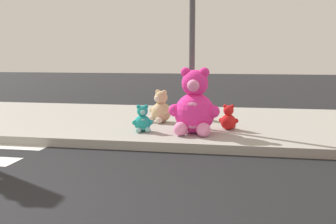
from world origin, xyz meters
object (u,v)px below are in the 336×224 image
Objects in this scene: plush_tan at (160,109)px; plush_red at (228,119)px; plush_teal at (143,121)px; sign_pole at (192,37)px; plush_pink_large at (194,107)px; plush_yellow at (200,110)px.

plush_tan is 1.50m from plush_red.
plush_teal is at bearing -96.89° from plush_tan.
plush_teal is at bearing -143.55° from sign_pole.
plush_red is at bearing 38.14° from plush_pink_large.
plush_red is at bearing 17.41° from plush_teal.
plush_red is (0.61, -0.99, -0.02)m from plush_yellow.
plush_yellow is (-0.03, 1.45, -0.26)m from plush_pink_large.
sign_pole reaches higher than plush_tan.
plush_pink_large reaches higher than plush_yellow.
plush_pink_large is 2.26× the size of plush_yellow.
sign_pole is at bearing 36.45° from plush_teal.
plush_tan is at bearing -150.21° from plush_yellow.
plush_teal reaches higher than plush_red.
sign_pole is 6.25× the size of plush_yellow.
plush_pink_large is 1.73× the size of plush_tan.
sign_pole is at bearing -31.33° from plush_tan.
sign_pole is 4.77× the size of plush_tan.
plush_pink_large is 0.97m from plush_teal.
plush_tan is at bearing 148.67° from sign_pole.
plush_red is at bearing -21.33° from plush_tan.
plush_yellow reaches higher than plush_teal.
sign_pole is at bearing 101.46° from plush_pink_large.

